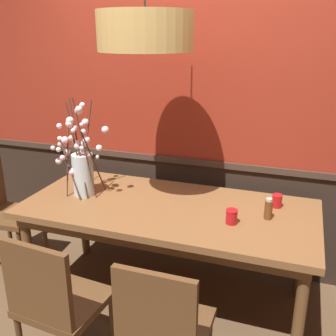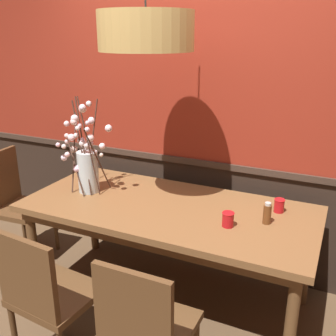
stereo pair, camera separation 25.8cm
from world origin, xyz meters
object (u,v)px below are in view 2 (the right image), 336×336
Objects in this scene: candle_holder_nearer_edge at (228,219)px; pendant_lamp at (146,31)px; chair_far_side_left at (181,190)px; condiment_bottle at (267,214)px; chair_near_side_left at (46,293)px; chair_far_side_right at (240,202)px; candle_holder_nearer_center at (279,205)px; vase_with_blossoms at (86,164)px; dining_table at (168,216)px; chair_near_side_right at (145,326)px; chair_head_west_end at (15,200)px.

candle_holder_nearer_edge is 1.28m from pendant_lamp.
condiment_bottle is (0.97, -0.87, 0.33)m from chair_far_side_left.
condiment_bottle is at bearing 41.09° from chair_near_side_left.
chair_far_side_right is 0.85× the size of pendant_lamp.
chair_near_side_left is at bearing -134.14° from candle_holder_nearer_center.
chair_near_side_left is 9.68× the size of candle_holder_nearer_edge.
vase_with_blossoms is 1.09m from pendant_lamp.
vase_with_blossoms reaches higher than chair_far_side_left.
chair_far_side_left is 0.58m from chair_far_side_right.
chair_far_side_left is (-0.28, 0.90, -0.18)m from dining_table.
chair_near_side_right reaches higher than chair_far_side_right.
chair_head_west_end is 2.26m from candle_holder_nearer_center.
chair_far_side_left is 1.03× the size of chair_far_side_right.
chair_far_side_left is 1.24× the size of vase_with_blossoms.
chair_far_side_left is at bearing 66.77° from vase_with_blossoms.
chair_near_side_left is at bearing -138.91° from condiment_bottle.
chair_near_side_left reaches higher than candle_holder_nearer_center.
pendant_lamp is (-0.61, 0.09, 1.12)m from candle_holder_nearer_edge.
condiment_bottle is (-0.04, -0.21, 0.02)m from candle_holder_nearer_center.
chair_far_side_left is 9.75× the size of candle_holder_nearer_center.
pendant_lamp reaches higher than condiment_bottle.
chair_near_side_left is 1.58m from candle_holder_nearer_center.
candle_holder_nearer_center is at bearing 67.62° from chair_near_side_right.
pendant_lamp reaches higher than dining_table.
chair_far_side_right is 0.96× the size of chair_near_side_left.
chair_far_side_left is at bearing 87.57° from chair_near_side_left.
dining_table is 2.24× the size of chair_far_side_left.
chair_head_west_end is at bearing 142.00° from chair_near_side_left.
chair_near_side_right is 0.63m from chair_near_side_left.
chair_far_side_left reaches higher than candle_holder_nearer_edge.
pendant_lamp is at bearing 75.82° from chair_near_side_left.
candle_holder_nearer_center is (0.73, 0.23, 0.13)m from dining_table.
condiment_bottle reaches higher than chair_far_side_left.
chair_head_west_end is 0.92× the size of pendant_lamp.
vase_with_blossoms is 1.16m from candle_holder_nearer_edge.
chair_near_side_left reaches higher than chair_near_side_right.
chair_near_side_left is at bearing -70.01° from vase_with_blossoms.
candle_holder_nearer_edge is at bearing 75.13° from chair_near_side_right.
vase_with_blossoms is at bearing 109.99° from chair_near_side_left.
chair_near_side_right is at bearing -26.30° from chair_head_west_end.
pendant_lamp is (-0.14, -0.02, 1.25)m from dining_table.
chair_far_side_right is (1.80, 0.87, -0.03)m from chair_head_west_end.
dining_table is at bearing 68.01° from chair_near_side_left.
vase_with_blossoms is (-0.95, 0.85, 0.48)m from chair_near_side_right.
condiment_bottle is (0.41, 0.89, 0.33)m from chair_near_side_right.
dining_table is 0.74m from vase_with_blossoms.
chair_far_side_left is at bearing 107.44° from dining_table.
dining_table is 21.31× the size of candle_holder_nearer_edge.
pendant_lamp is at bearing -176.52° from condiment_bottle.
dining_table is at bearing 165.94° from candle_holder_nearer_edge.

